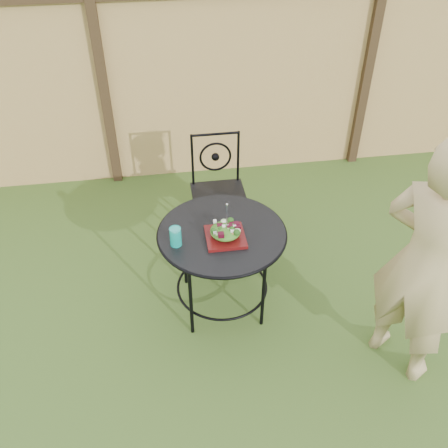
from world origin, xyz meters
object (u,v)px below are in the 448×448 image
at_px(patio_table, 222,246).
at_px(diner, 425,265).
at_px(salad_plate, 225,237).
at_px(patio_chair, 218,188).

bearing_deg(patio_table, diner, -31.22).
bearing_deg(salad_plate, diner, -28.69).
distance_m(patio_table, salad_plate, 0.17).
distance_m(diner, salad_plate, 1.29).
relative_size(patio_chair, diner, 0.54).
bearing_deg(diner, patio_chair, 1.93).
relative_size(diner, salad_plate, 6.54).
xyz_separation_m(patio_chair, salad_plate, (-0.08, -0.94, 0.23)).
relative_size(patio_table, patio_chair, 0.97).
bearing_deg(patio_chair, salad_plate, -94.89).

